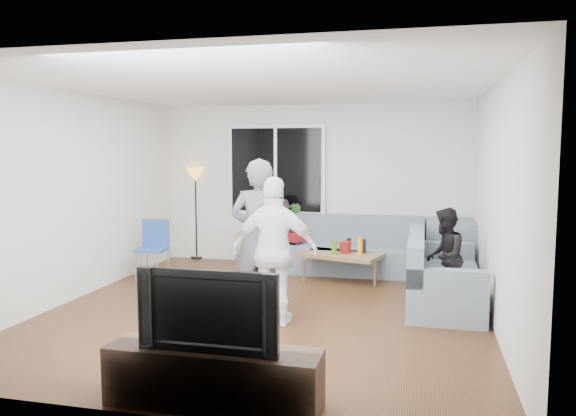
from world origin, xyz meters
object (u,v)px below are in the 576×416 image
(coffee_table, at_px, (342,267))
(side_chair, at_px, (152,250))
(player_left, at_px, (259,237))
(spectator_right, at_px, (444,257))
(tv_console, at_px, (213,377))
(television, at_px, (212,308))
(floor_lamp, at_px, (196,214))
(player_right, at_px, (275,251))
(sofa_right_section, at_px, (444,270))
(sofa_back_section, at_px, (347,245))
(spectator_back, at_px, (280,233))

(coffee_table, height_order, side_chair, side_chair)
(player_left, distance_m, spectator_right, 2.28)
(tv_console, bearing_deg, television, 0.00)
(floor_lamp, xyz_separation_m, player_right, (2.27, -3.26, 0.02))
(player_right, distance_m, television, 2.00)
(spectator_right, height_order, television, spectator_right)
(floor_lamp, height_order, spectator_right, floor_lamp)
(player_right, bearing_deg, television, 89.68)
(floor_lamp, height_order, player_left, player_left)
(floor_lamp, bearing_deg, coffee_table, -21.68)
(coffee_table, bearing_deg, spectator_right, -34.47)
(player_right, bearing_deg, player_left, -52.69)
(side_chair, bearing_deg, player_right, -41.95)
(player_right, bearing_deg, coffee_table, -102.59)
(player_left, height_order, television, player_left)
(player_right, relative_size, tv_console, 1.00)
(sofa_right_section, distance_m, coffee_table, 1.68)
(player_left, bearing_deg, television, 91.73)
(coffee_table, distance_m, tv_console, 4.20)
(player_left, distance_m, tv_console, 2.45)
(sofa_back_section, distance_m, floor_lamp, 2.75)
(sofa_back_section, bearing_deg, spectator_back, 178.40)
(floor_lamp, height_order, television, floor_lamp)
(floor_lamp, relative_size, player_left, 0.87)
(floor_lamp, height_order, player_right, player_right)
(player_right, bearing_deg, spectator_right, -147.41)
(sofa_right_section, height_order, coffee_table, sofa_right_section)
(sofa_back_section, bearing_deg, floor_lamp, 169.83)
(player_right, height_order, television, player_right)
(sofa_back_section, distance_m, side_chair, 2.93)
(spectator_right, bearing_deg, sofa_back_section, -129.14)
(floor_lamp, distance_m, player_right, 3.97)
(coffee_table, relative_size, spectator_right, 0.93)
(spectator_right, xyz_separation_m, tv_console, (-1.74, -3.23, -0.37))
(floor_lamp, bearing_deg, television, -66.06)
(sofa_back_section, height_order, tv_console, sofa_back_section)
(sofa_right_section, height_order, tv_console, sofa_right_section)
(sofa_back_section, xyz_separation_m, floor_lamp, (-2.69, 0.48, 0.36))
(floor_lamp, bearing_deg, spectator_back, -15.67)
(sofa_back_section, bearing_deg, tv_console, -94.24)
(sofa_back_section, bearing_deg, coffee_table, -90.26)
(sofa_back_section, height_order, player_left, player_left)
(spectator_right, xyz_separation_m, television, (-1.74, -3.23, 0.15))
(spectator_back, height_order, television, spectator_back)
(coffee_table, height_order, player_right, player_right)
(player_right, xyz_separation_m, spectator_back, (-0.66, 2.81, -0.24))
(sofa_right_section, relative_size, player_left, 1.12)
(coffee_table, height_order, tv_console, tv_console)
(side_chair, distance_m, spectator_right, 4.09)
(floor_lamp, relative_size, television, 1.49)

